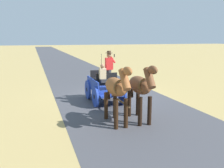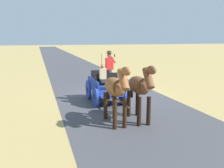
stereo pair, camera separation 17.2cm
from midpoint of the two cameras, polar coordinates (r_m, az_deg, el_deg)
name	(u,v)px [view 2 (the right image)]	position (r m, az deg, el deg)	size (l,w,h in m)	color
ground_plane	(110,96)	(12.51, -0.02, -2.99)	(200.00, 200.00, 0.00)	tan
road_surface	(110,96)	(12.51, -0.02, -2.97)	(5.74, 160.00, 0.01)	#424247
horse_drawn_carriage	(105,85)	(11.23, -1.29, -0.37)	(1.43, 4.50, 2.50)	#1E3899
horse_near_side	(140,87)	(8.50, 7.46, -0.72)	(0.63, 2.13, 2.21)	brown
horse_off_side	(116,89)	(8.16, 1.52, -1.13)	(0.58, 2.13, 2.21)	brown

